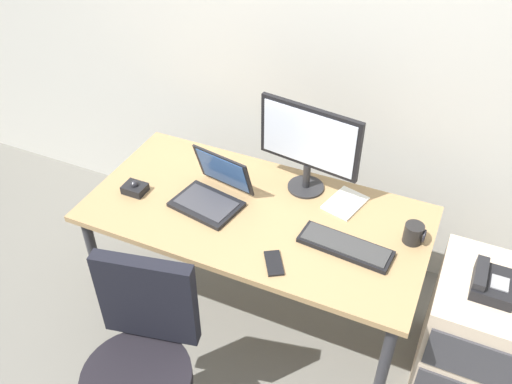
{
  "coord_description": "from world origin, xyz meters",
  "views": [
    {
      "loc": [
        0.79,
        -1.77,
        2.43
      ],
      "look_at": [
        0.0,
        0.0,
        0.86
      ],
      "focal_mm": 38.35,
      "sensor_mm": 36.0,
      "label": 1
    }
  ],
  "objects_px": {
    "file_cabinet": "(472,335)",
    "office_chair": "(144,374)",
    "paper_notepad": "(345,203)",
    "monitor_main": "(309,143)",
    "trackball_mouse": "(135,188)",
    "desk_phone": "(492,283)",
    "keyboard": "(345,246)",
    "laptop": "(213,192)",
    "coffee_mug": "(414,233)",
    "cell_phone": "(274,263)"
  },
  "relations": [
    {
      "from": "coffee_mug",
      "to": "paper_notepad",
      "type": "height_order",
      "value": "coffee_mug"
    },
    {
      "from": "desk_phone",
      "to": "laptop",
      "type": "xyz_separation_m",
      "value": [
        -1.29,
        -0.04,
        0.09
      ]
    },
    {
      "from": "file_cabinet",
      "to": "monitor_main",
      "type": "distance_m",
      "value": 1.16
    },
    {
      "from": "office_chair",
      "to": "monitor_main",
      "type": "distance_m",
      "value": 1.24
    },
    {
      "from": "office_chair",
      "to": "keyboard",
      "type": "relative_size",
      "value": 2.28
    },
    {
      "from": "monitor_main",
      "to": "keyboard",
      "type": "bearing_deg",
      "value": -47.09
    },
    {
      "from": "monitor_main",
      "to": "laptop",
      "type": "height_order",
      "value": "monitor_main"
    },
    {
      "from": "file_cabinet",
      "to": "desk_phone",
      "type": "bearing_deg",
      "value": -116.78
    },
    {
      "from": "monitor_main",
      "to": "keyboard",
      "type": "xyz_separation_m",
      "value": [
        0.3,
        -0.33,
        -0.26
      ]
    },
    {
      "from": "file_cabinet",
      "to": "paper_notepad",
      "type": "xyz_separation_m",
      "value": [
        -0.71,
        0.18,
        0.41
      ]
    },
    {
      "from": "file_cabinet",
      "to": "trackball_mouse",
      "type": "distance_m",
      "value": 1.74
    },
    {
      "from": "desk_phone",
      "to": "cell_phone",
      "type": "bearing_deg",
      "value": -160.27
    },
    {
      "from": "desk_phone",
      "to": "paper_notepad",
      "type": "height_order",
      "value": "desk_phone"
    },
    {
      "from": "keyboard",
      "to": "trackball_mouse",
      "type": "distance_m",
      "value": 1.06
    },
    {
      "from": "office_chair",
      "to": "laptop",
      "type": "relative_size",
      "value": 2.69
    },
    {
      "from": "file_cabinet",
      "to": "keyboard",
      "type": "relative_size",
      "value": 1.57
    },
    {
      "from": "file_cabinet",
      "to": "desk_phone",
      "type": "height_order",
      "value": "desk_phone"
    },
    {
      "from": "laptop",
      "to": "paper_notepad",
      "type": "bearing_deg",
      "value": 21.8
    },
    {
      "from": "monitor_main",
      "to": "paper_notepad",
      "type": "bearing_deg",
      "value": -9.57
    },
    {
      "from": "monitor_main",
      "to": "desk_phone",
      "type": "bearing_deg",
      "value": -14.23
    },
    {
      "from": "monitor_main",
      "to": "trackball_mouse",
      "type": "xyz_separation_m",
      "value": [
        -0.75,
        -0.37,
        -0.25
      ]
    },
    {
      "from": "office_chair",
      "to": "cell_phone",
      "type": "relative_size",
      "value": 6.75
    },
    {
      "from": "desk_phone",
      "to": "keyboard",
      "type": "height_order",
      "value": "keyboard"
    },
    {
      "from": "file_cabinet",
      "to": "laptop",
      "type": "distance_m",
      "value": 1.38
    },
    {
      "from": "monitor_main",
      "to": "paper_notepad",
      "type": "relative_size",
      "value": 2.45
    },
    {
      "from": "trackball_mouse",
      "to": "paper_notepad",
      "type": "bearing_deg",
      "value": 19.01
    },
    {
      "from": "office_chair",
      "to": "cell_phone",
      "type": "height_order",
      "value": "office_chair"
    },
    {
      "from": "desk_phone",
      "to": "paper_notepad",
      "type": "relative_size",
      "value": 0.96
    },
    {
      "from": "desk_phone",
      "to": "monitor_main",
      "type": "xyz_separation_m",
      "value": [
        -0.91,
        0.23,
        0.31
      ]
    },
    {
      "from": "paper_notepad",
      "to": "cell_phone",
      "type": "height_order",
      "value": "paper_notepad"
    },
    {
      "from": "keyboard",
      "to": "laptop",
      "type": "distance_m",
      "value": 0.68
    },
    {
      "from": "keyboard",
      "to": "paper_notepad",
      "type": "relative_size",
      "value": 2.02
    },
    {
      "from": "office_chair",
      "to": "coffee_mug",
      "type": "xyz_separation_m",
      "value": [
        0.85,
        0.9,
        0.34
      ]
    },
    {
      "from": "office_chair",
      "to": "paper_notepad",
      "type": "distance_m",
      "value": 1.19
    },
    {
      "from": "monitor_main",
      "to": "coffee_mug",
      "type": "bearing_deg",
      "value": -16.01
    },
    {
      "from": "cell_phone",
      "to": "file_cabinet",
      "type": "bearing_deg",
      "value": -11.01
    },
    {
      "from": "office_chair",
      "to": "monitor_main",
      "type": "xyz_separation_m",
      "value": [
        0.29,
        1.06,
        0.57
      ]
    },
    {
      "from": "keyboard",
      "to": "paper_notepad",
      "type": "height_order",
      "value": "keyboard"
    },
    {
      "from": "office_chair",
      "to": "keyboard",
      "type": "height_order",
      "value": "office_chair"
    },
    {
      "from": "coffee_mug",
      "to": "monitor_main",
      "type": "bearing_deg",
      "value": 163.99
    },
    {
      "from": "file_cabinet",
      "to": "office_chair",
      "type": "distance_m",
      "value": 1.49
    },
    {
      "from": "trackball_mouse",
      "to": "cell_phone",
      "type": "distance_m",
      "value": 0.83
    },
    {
      "from": "laptop",
      "to": "cell_phone",
      "type": "height_order",
      "value": "laptop"
    },
    {
      "from": "office_chair",
      "to": "keyboard",
      "type": "xyz_separation_m",
      "value": [
        0.6,
        0.74,
        0.31
      ]
    },
    {
      "from": "file_cabinet",
      "to": "coffee_mug",
      "type": "bearing_deg",
      "value": 171.42
    },
    {
      "from": "monitor_main",
      "to": "trackball_mouse",
      "type": "distance_m",
      "value": 0.88
    },
    {
      "from": "laptop",
      "to": "coffee_mug",
      "type": "distance_m",
      "value": 0.94
    },
    {
      "from": "coffee_mug",
      "to": "cell_phone",
      "type": "relative_size",
      "value": 0.67
    },
    {
      "from": "desk_phone",
      "to": "trackball_mouse",
      "type": "xyz_separation_m",
      "value": [
        -1.67,
        -0.14,
        0.06
      ]
    },
    {
      "from": "monitor_main",
      "to": "laptop",
      "type": "xyz_separation_m",
      "value": [
        -0.37,
        -0.27,
        -0.22
      ]
    }
  ]
}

